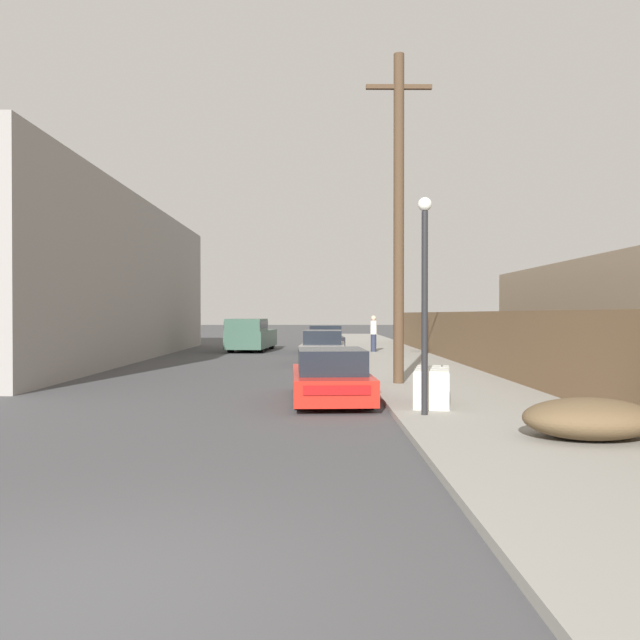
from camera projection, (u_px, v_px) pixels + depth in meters
ground_plane at (74, 599)px, 4.39m from camera, size 220.00×220.00×0.00m
sidewalk_curb at (396, 357)px, 27.92m from camera, size 4.20×63.00×0.12m
discarded_fridge at (432, 386)px, 13.03m from camera, size 1.04×1.82×0.78m
parked_sports_car_red at (330, 377)px, 14.37m from camera, size 1.89×4.42×1.23m
car_parked_mid at (323, 348)px, 25.05m from camera, size 1.87×4.24×1.36m
car_parked_far at (325, 340)px, 32.24m from camera, size 1.95×4.49×1.44m
pickup_truck at (251, 335)px, 33.66m from camera, size 2.39×5.74×1.76m
utility_pole at (399, 214)px, 17.02m from camera, size 1.80×0.29×8.99m
street_lamp at (425, 287)px, 11.68m from camera, size 0.26×0.26×4.08m
brush_pile at (590, 419)px, 9.43m from camera, size 2.01×1.43×0.62m
wooden_fence at (464, 338)px, 23.40m from camera, size 0.08×41.26×1.98m
building_left_block at (70, 280)px, 27.57m from camera, size 7.00×24.79×6.99m
pedestrian at (374, 333)px, 31.28m from camera, size 0.34×0.34×1.81m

